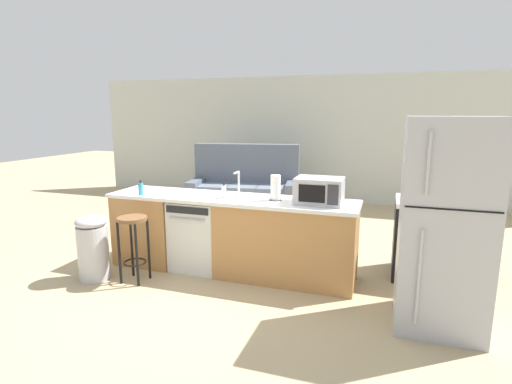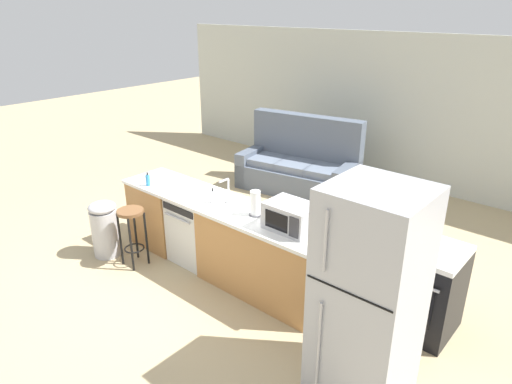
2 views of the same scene
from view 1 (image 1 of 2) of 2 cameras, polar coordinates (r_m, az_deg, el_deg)
The scene contains 15 objects.
ground_plane at distance 4.93m, azimuth -5.28°, elevation -10.89°, with size 24.00×24.00×0.00m, color tan.
wall_back at distance 8.53m, azimuth 8.00°, elevation 7.44°, with size 10.00×0.06×2.60m.
kitchen_counter at distance 4.70m, azimuth -2.68°, elevation -6.54°, with size 2.94×0.66×0.90m.
dishwasher at distance 4.89m, azimuth -8.07°, elevation -5.91°, with size 0.58×0.61×0.84m.
stove_range at distance 4.94m, azimuth 23.47°, elevation -6.20°, with size 0.76×0.68×0.90m.
refrigerator at distance 3.77m, azimuth 25.32°, elevation -4.32°, with size 0.72×0.73×1.83m.
microwave at distance 4.30m, azimuth 9.01°, elevation 0.19°, with size 0.50×0.37×0.28m.
sink_faucet at distance 4.60m, azimuth -2.55°, elevation 0.94°, with size 0.07×0.18×0.30m.
paper_towel_roll at distance 4.41m, azimuth 2.81°, elevation 0.57°, with size 0.14×0.14×0.28m.
soap_bottle at distance 4.57m, azimuth -4.61°, elevation 0.08°, with size 0.06×0.06×0.18m.
dish_soap_bottle at distance 4.90m, azimuth -16.14°, elevation 0.44°, with size 0.06×0.06×0.18m.
kettle at distance 4.68m, azimuth 22.08°, elevation -0.28°, with size 0.21×0.17×0.19m.
bar_stool at distance 4.61m, azimuth -17.14°, elevation -5.90°, with size 0.32×0.32×0.74m.
trash_bin at distance 4.87m, azimuth -22.26°, elevation -7.26°, with size 0.35×0.35×0.74m.
couch at distance 7.56m, azimuth -1.59°, elevation 0.12°, with size 2.12×1.23×1.27m.
Camera 1 is at (1.87, -4.17, 1.86)m, focal length 28.00 mm.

